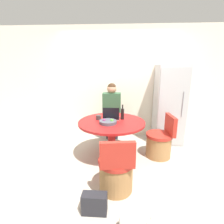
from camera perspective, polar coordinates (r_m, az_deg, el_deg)
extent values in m
plane|color=#B2A899|center=(3.36, 0.79, -15.80)|extent=(12.00, 12.00, 0.00)
cube|color=silver|center=(4.26, 1.80, 9.38)|extent=(7.00, 0.06, 2.60)
cube|color=silver|center=(4.09, 18.12, 2.25)|extent=(0.61, 0.64, 1.73)
cube|color=#AFB2B5|center=(3.79, 19.29, 1.15)|extent=(0.59, 0.01, 1.63)
cylinder|color=gray|center=(3.81, 22.11, 2.31)|extent=(0.02, 0.02, 0.52)
cylinder|color=maroon|center=(3.49, -0.11, -14.08)|extent=(0.44, 0.44, 0.05)
cylinder|color=maroon|center=(3.33, -0.11, -8.92)|extent=(0.14, 0.14, 0.64)
cylinder|color=maroon|center=(3.21, -0.12, -3.40)|extent=(1.22, 1.22, 0.04)
cylinder|color=#9E7042|center=(2.63, 1.30, -20.27)|extent=(0.47, 0.47, 0.41)
cylinder|color=#AD281E|center=(2.50, 1.33, -15.91)|extent=(0.50, 0.50, 0.06)
cube|color=#AD281E|center=(2.22, 1.85, -13.98)|extent=(0.45, 0.13, 0.36)
cylinder|color=#9E7042|center=(3.55, 14.92, -10.78)|extent=(0.47, 0.47, 0.41)
cylinder|color=#AD281E|center=(3.46, 15.18, -7.30)|extent=(0.50, 0.50, 0.06)
cube|color=#AD281E|center=(3.45, 18.57, -3.95)|extent=(0.12, 0.45, 0.36)
cube|color=#2D2D38|center=(4.25, 0.05, -5.46)|extent=(0.28, 0.16, 0.47)
cube|color=#2D2D38|center=(4.09, 0.00, -1.78)|extent=(0.32, 0.36, 0.14)
cube|color=#2D5638|center=(3.93, -0.08, 2.49)|extent=(0.40, 0.22, 0.52)
sphere|color=tan|center=(3.87, -0.08, 7.60)|extent=(0.21, 0.21, 0.21)
sphere|color=#382314|center=(3.86, -0.08, 7.99)|extent=(0.19, 0.19, 0.19)
cube|color=#B7B7BC|center=(3.36, -0.22, -2.02)|extent=(0.31, 0.24, 0.02)
cube|color=black|center=(3.21, -0.37, -0.57)|extent=(0.31, 0.01, 0.22)
cylinder|color=#4C4C56|center=(3.08, -1.32, -3.30)|extent=(0.31, 0.31, 0.05)
sphere|color=#4C9333|center=(3.05, -0.04, -2.84)|extent=(0.06, 0.06, 0.06)
sphere|color=#7A2D5B|center=(3.07, -2.61, -2.75)|extent=(0.06, 0.06, 0.06)
cylinder|color=#383333|center=(3.30, -4.48, -1.79)|extent=(0.09, 0.09, 0.08)
cylinder|color=black|center=(3.31, 3.44, -0.66)|extent=(0.06, 0.06, 0.20)
cylinder|color=black|center=(3.27, 3.48, 1.71)|extent=(0.02, 0.02, 0.08)
ellipsoid|color=white|center=(2.27, 8.73, -31.13)|extent=(0.33, 0.26, 0.19)
sphere|color=white|center=(2.18, 4.13, -32.02)|extent=(0.12, 0.12, 0.12)
cylinder|color=white|center=(2.31, 12.07, -29.60)|extent=(0.13, 0.09, 0.11)
cube|color=#232328|center=(2.36, -5.73, -27.58)|extent=(0.30, 0.14, 0.26)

